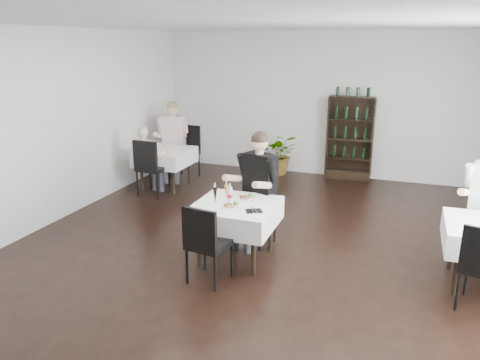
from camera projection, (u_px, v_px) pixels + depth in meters
name	position (u px, v px, depth m)	size (l,w,h in m)	color
room_shell	(258.00, 150.00, 5.72)	(9.00, 9.00, 9.00)	black
wine_shelf	(350.00, 139.00, 9.60)	(0.90, 0.28, 1.75)	black
main_table	(236.00, 214.00, 6.07)	(1.03, 1.03, 0.77)	black
left_table	(165.00, 157.00, 9.11)	(0.98, 0.98, 0.77)	black
potted_tree	(280.00, 154.00, 10.09)	(0.81, 0.70, 0.90)	#2A5C1F
main_chair_far	(260.00, 205.00, 6.63)	(0.54, 0.55, 0.95)	black
main_chair_near	(205.00, 240.00, 5.44)	(0.51, 0.51, 0.98)	black
left_chair_far	(187.00, 148.00, 9.83)	(0.52, 0.53, 1.09)	black
left_chair_near	(150.00, 164.00, 8.59)	(0.51, 0.52, 1.07)	black
diner_main	(256.00, 181.00, 6.44)	(0.69, 0.74, 1.61)	#3D3C44
diner_left_far	(173.00, 135.00, 9.55)	(0.67, 0.71, 1.63)	#3D3C44
diner_left_near	(147.00, 155.00, 8.65)	(0.54, 0.58, 1.30)	#3D3C44
plate_far	(246.00, 198.00, 6.20)	(0.27, 0.27, 0.07)	white
plate_near	(231.00, 206.00, 5.90)	(0.32, 0.32, 0.07)	white
pilsner_dark	(215.00, 195.00, 6.02)	(0.06, 0.06, 0.27)	black
pilsner_lager	(226.00, 192.00, 6.14)	(0.06, 0.06, 0.26)	#B5922E
coke_bottle	(230.00, 195.00, 6.05)	(0.07, 0.07, 0.26)	silver
napkin_cutlery	(254.00, 211.00, 5.76)	(0.25, 0.23, 0.02)	black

